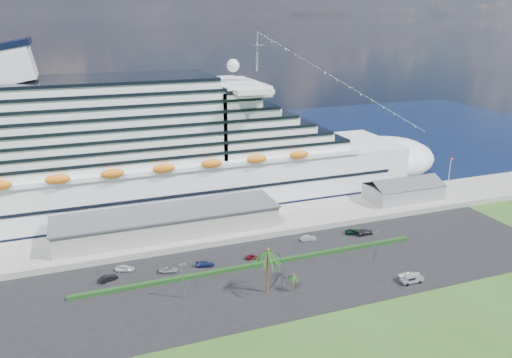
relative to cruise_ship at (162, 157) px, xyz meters
name	(u,v)px	position (x,y,z in m)	size (l,w,h in m)	color
ground	(316,293)	(21.53, -64.00, -16.69)	(420.00, 420.00, 0.00)	#2C4D19
asphalt_lot	(295,270)	(21.53, -53.00, -16.63)	(140.00, 38.00, 0.12)	black
wharf	(254,223)	(21.53, -24.00, -15.79)	(240.00, 20.00, 1.80)	gray
water	(185,151)	(21.53, 66.00, -16.68)	(420.00, 160.00, 0.02)	black
cruise_ship	(162,157)	(0.00, 0.00, 0.00)	(191.00, 38.00, 54.00)	silver
terminal_building	(168,222)	(-3.47, -24.00, -11.68)	(61.00, 15.00, 6.30)	gray
port_shed	(403,191)	(73.53, -24.00, -12.30)	(24.00, 12.31, 7.37)	gray
flagpole	(449,174)	(91.57, -24.00, -8.43)	(1.08, 0.16, 12.00)	silver
hedge	(257,265)	(13.53, -48.00, -16.12)	(88.00, 1.10, 0.90)	black
lamp_post_left	(183,277)	(-6.47, -56.00, -11.35)	(1.60, 0.35, 8.27)	gray
lamp_post_right	(374,243)	(41.53, -56.00, -11.35)	(1.60, 0.35, 8.27)	gray
palm_tall	(268,255)	(11.53, -60.00, -7.49)	(8.82, 8.82, 11.13)	#47301E
palm_short	(293,277)	(17.03, -61.50, -13.03)	(3.53, 3.53, 4.56)	#47301E
parked_car_0	(125,268)	(-17.10, -39.22, -15.81)	(1.81, 4.51, 1.54)	silver
parked_car_1	(108,278)	(-21.31, -42.52, -15.85)	(1.53, 4.39, 1.45)	black
parked_car_2	(168,270)	(-7.42, -43.34, -15.95)	(2.07, 4.48, 1.24)	gray
parked_car_3	(205,264)	(1.58, -43.52, -15.91)	(1.85, 4.56, 1.32)	navy
parked_car_4	(253,257)	(13.85, -44.04, -15.94)	(1.49, 3.71, 1.26)	#5E0C1A
parked_car_5	(308,238)	(31.88, -39.14, -15.86)	(1.52, 4.35, 1.43)	#939499
parked_car_6	(353,231)	(45.83, -39.36, -15.94)	(2.11, 4.58, 1.27)	black
parked_car_7	(365,232)	(48.50, -41.06, -15.81)	(2.15, 5.29, 1.54)	black
pickup_truck	(411,279)	(44.07, -67.90, -15.54)	(5.39, 2.16, 1.89)	black
boat_trailer	(410,275)	(44.50, -66.61, -15.38)	(6.29, 4.12, 1.80)	gray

